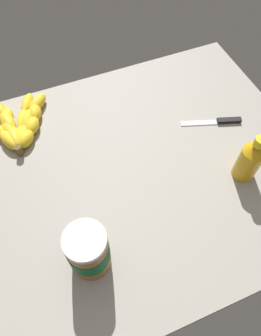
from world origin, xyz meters
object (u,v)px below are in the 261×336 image
at_px(banana_bunch, 15,124).
at_px(honey_bottle, 250,160).
at_px(butter_knife, 216,121).
at_px(peanut_butter_jar, 88,251).

bearing_deg(banana_bunch, honey_bottle, 143.94).
distance_m(honey_bottle, butter_knife, 0.19).
distance_m(banana_bunch, butter_knife, 0.58).
height_order(banana_bunch, peanut_butter_jar, peanut_butter_jar).
height_order(peanut_butter_jar, honey_bottle, honey_bottle).
bearing_deg(butter_knife, peanut_butter_jar, 27.81).
relative_size(peanut_butter_jar, honey_bottle, 0.95).
bearing_deg(butter_knife, banana_bunch, -20.12).
bearing_deg(peanut_butter_jar, banana_bunch, -79.87).
bearing_deg(peanut_butter_jar, honey_bottle, -171.25).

